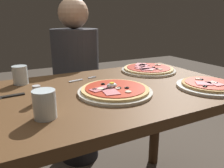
# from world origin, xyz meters

# --- Properties ---
(dining_table) EXTENTS (1.17, 0.72, 0.75)m
(dining_table) POSITION_xyz_m (0.00, 0.00, 0.62)
(dining_table) COLOR brown
(dining_table) RESTS_ON ground
(pizza_foreground) EXTENTS (0.31, 0.31, 0.05)m
(pizza_foreground) POSITION_xyz_m (-0.01, -0.07, 0.76)
(pizza_foreground) COLOR silver
(pizza_foreground) RESTS_ON dining_table
(pizza_across_left) EXTENTS (0.28, 0.28, 0.03)m
(pizza_across_left) POSITION_xyz_m (0.40, -0.20, 0.76)
(pizza_across_left) COLOR white
(pizza_across_left) RESTS_ON dining_table
(pizza_across_right) EXTENTS (0.31, 0.31, 0.03)m
(pizza_across_right) POSITION_xyz_m (0.35, 0.18, 0.76)
(pizza_across_right) COLOR silver
(pizza_across_right) RESTS_ON dining_table
(water_glass_near) EXTENTS (0.07, 0.07, 0.09)m
(water_glass_near) POSITION_xyz_m (-0.31, -0.17, 0.79)
(water_glass_near) COLOR silver
(water_glass_near) RESTS_ON dining_table
(water_glass_far) EXTENTS (0.07, 0.07, 0.09)m
(water_glass_far) POSITION_xyz_m (-0.34, 0.25, 0.79)
(water_glass_far) COLOR silver
(water_glass_far) RESTS_ON dining_table
(fork) EXTENTS (0.16, 0.05, 0.00)m
(fork) POSITION_xyz_m (-0.07, 0.19, 0.75)
(fork) COLOR silver
(fork) RESTS_ON dining_table
(knife) EXTENTS (0.20, 0.03, 0.01)m
(knife) POSITION_xyz_m (-0.43, 0.08, 0.75)
(knife) COLOR silver
(knife) RESTS_ON dining_table
(salt_shaker) EXTENTS (0.03, 0.03, 0.07)m
(salt_shaker) POSITION_xyz_m (-0.31, -0.04, 0.78)
(salt_shaker) COLOR white
(salt_shaker) RESTS_ON dining_table
(diner_person) EXTENTS (0.32, 0.32, 1.18)m
(diner_person) POSITION_xyz_m (0.06, 0.63, 0.56)
(diner_person) COLOR black
(diner_person) RESTS_ON ground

